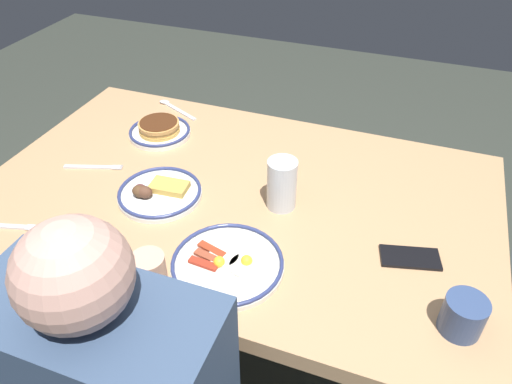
{
  "coord_description": "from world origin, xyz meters",
  "views": [
    {
      "loc": [
        -0.43,
        1.01,
        1.58
      ],
      "look_at": [
        -0.07,
        0.02,
        0.75
      ],
      "focal_mm": 33.7,
      "sensor_mm": 36.0,
      "label": 1
    }
  ],
  "objects_px": {
    "plate_far_companion": "(158,192)",
    "tea_spoon": "(173,107)",
    "fork_far": "(3,226)",
    "drinking_glass": "(282,186)",
    "paper_napkin": "(68,241)",
    "fork_near": "(94,167)",
    "coffee_mug": "(464,314)",
    "cell_phone": "(410,258)",
    "plate_center_pancakes": "(228,264)",
    "plate_near_main": "(160,130)"
  },
  "relations": [
    {
      "from": "tea_spoon",
      "to": "plate_far_companion",
      "type": "bearing_deg",
      "value": 113.65
    },
    {
      "from": "fork_far",
      "to": "cell_phone",
      "type": "bearing_deg",
      "value": -166.11
    },
    {
      "from": "plate_far_companion",
      "to": "cell_phone",
      "type": "height_order",
      "value": "plate_far_companion"
    },
    {
      "from": "plate_near_main",
      "to": "plate_center_pancakes",
      "type": "bearing_deg",
      "value": 133.23
    },
    {
      "from": "drinking_glass",
      "to": "tea_spoon",
      "type": "relative_size",
      "value": 0.78
    },
    {
      "from": "coffee_mug",
      "to": "plate_far_companion",
      "type": "bearing_deg",
      "value": -12.02
    },
    {
      "from": "plate_center_pancakes",
      "to": "plate_far_companion",
      "type": "distance_m",
      "value": 0.34
    },
    {
      "from": "plate_center_pancakes",
      "to": "plate_far_companion",
      "type": "height_order",
      "value": "plate_far_companion"
    },
    {
      "from": "plate_center_pancakes",
      "to": "fork_far",
      "type": "height_order",
      "value": "plate_center_pancakes"
    },
    {
      "from": "coffee_mug",
      "to": "fork_far",
      "type": "bearing_deg",
      "value": 4.08
    },
    {
      "from": "plate_center_pancakes",
      "to": "paper_napkin",
      "type": "height_order",
      "value": "plate_center_pancakes"
    },
    {
      "from": "plate_far_companion",
      "to": "fork_far",
      "type": "distance_m",
      "value": 0.41
    },
    {
      "from": "drinking_glass",
      "to": "tea_spoon",
      "type": "bearing_deg",
      "value": -36.0
    },
    {
      "from": "plate_far_companion",
      "to": "tea_spoon",
      "type": "xyz_separation_m",
      "value": [
        0.21,
        -0.49,
        -0.01
      ]
    },
    {
      "from": "fork_far",
      "to": "plate_center_pancakes",
      "type": "bearing_deg",
      "value": -173.29
    },
    {
      "from": "cell_phone",
      "to": "plate_near_main",
      "type": "bearing_deg",
      "value": -33.24
    },
    {
      "from": "plate_center_pancakes",
      "to": "paper_napkin",
      "type": "relative_size",
      "value": 1.82
    },
    {
      "from": "tea_spoon",
      "to": "drinking_glass",
      "type": "bearing_deg",
      "value": 144.0
    },
    {
      "from": "drinking_glass",
      "to": "plate_near_main",
      "type": "bearing_deg",
      "value": -23.06
    },
    {
      "from": "coffee_mug",
      "to": "fork_far",
      "type": "height_order",
      "value": "coffee_mug"
    },
    {
      "from": "plate_far_companion",
      "to": "tea_spoon",
      "type": "distance_m",
      "value": 0.53
    },
    {
      "from": "plate_center_pancakes",
      "to": "plate_far_companion",
      "type": "bearing_deg",
      "value": -32.29
    },
    {
      "from": "cell_phone",
      "to": "fork_far",
      "type": "xyz_separation_m",
      "value": [
        1.03,
        0.25,
        -0.0
      ]
    },
    {
      "from": "plate_near_main",
      "to": "fork_near",
      "type": "height_order",
      "value": "plate_near_main"
    },
    {
      "from": "plate_near_main",
      "to": "paper_napkin",
      "type": "relative_size",
      "value": 1.39
    },
    {
      "from": "coffee_mug",
      "to": "cell_phone",
      "type": "relative_size",
      "value": 0.76
    },
    {
      "from": "plate_near_main",
      "to": "plate_far_companion",
      "type": "bearing_deg",
      "value": 118.53
    },
    {
      "from": "plate_far_companion",
      "to": "drinking_glass",
      "type": "distance_m",
      "value": 0.35
    },
    {
      "from": "tea_spoon",
      "to": "fork_far",
      "type": "bearing_deg",
      "value": 81.51
    },
    {
      "from": "coffee_mug",
      "to": "tea_spoon",
      "type": "xyz_separation_m",
      "value": [
        1.04,
        -0.66,
        -0.04
      ]
    },
    {
      "from": "plate_near_main",
      "to": "plate_far_companion",
      "type": "distance_m",
      "value": 0.34
    },
    {
      "from": "drinking_glass",
      "to": "fork_near",
      "type": "distance_m",
      "value": 0.61
    },
    {
      "from": "paper_napkin",
      "to": "fork_far",
      "type": "height_order",
      "value": "fork_far"
    },
    {
      "from": "fork_near",
      "to": "fork_far",
      "type": "distance_m",
      "value": 0.32
    },
    {
      "from": "tea_spoon",
      "to": "paper_napkin",
      "type": "bearing_deg",
      "value": 96.6
    },
    {
      "from": "paper_napkin",
      "to": "fork_near",
      "type": "xyz_separation_m",
      "value": [
        0.13,
        -0.3,
        0.0
      ]
    },
    {
      "from": "fork_near",
      "to": "fork_far",
      "type": "xyz_separation_m",
      "value": [
        0.06,
        0.31,
        -0.0
      ]
    },
    {
      "from": "drinking_glass",
      "to": "fork_far",
      "type": "distance_m",
      "value": 0.75
    },
    {
      "from": "drinking_glass",
      "to": "plate_center_pancakes",
      "type": "bearing_deg",
      "value": 79.74
    },
    {
      "from": "cell_phone",
      "to": "plate_center_pancakes",
      "type": "bearing_deg",
      "value": 9.79
    },
    {
      "from": "plate_far_companion",
      "to": "drinking_glass",
      "type": "relative_size",
      "value": 1.63
    },
    {
      "from": "plate_center_pancakes",
      "to": "drinking_glass",
      "type": "height_order",
      "value": "drinking_glass"
    },
    {
      "from": "paper_napkin",
      "to": "tea_spoon",
      "type": "relative_size",
      "value": 0.8
    },
    {
      "from": "fork_far",
      "to": "tea_spoon",
      "type": "relative_size",
      "value": 1.02
    },
    {
      "from": "plate_center_pancakes",
      "to": "fork_near",
      "type": "distance_m",
      "value": 0.6
    },
    {
      "from": "fork_near",
      "to": "coffee_mug",
      "type": "bearing_deg",
      "value": 167.95
    },
    {
      "from": "cell_phone",
      "to": "coffee_mug",
      "type": "bearing_deg",
      "value": 110.76
    },
    {
      "from": "cell_phone",
      "to": "fork_near",
      "type": "bearing_deg",
      "value": -17.54
    },
    {
      "from": "plate_near_main",
      "to": "drinking_glass",
      "type": "height_order",
      "value": "drinking_glass"
    },
    {
      "from": "fork_far",
      "to": "coffee_mug",
      "type": "bearing_deg",
      "value": -175.92
    }
  ]
}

